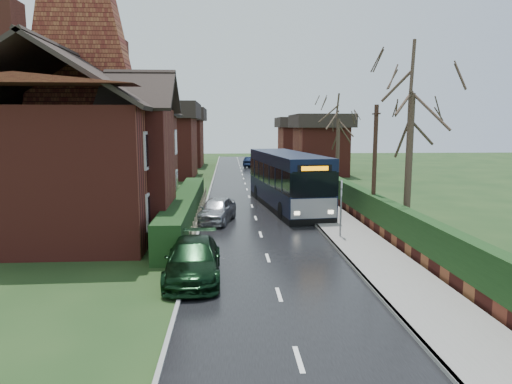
{
  "coord_description": "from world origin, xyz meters",
  "views": [
    {
      "loc": [
        -1.54,
        -19.51,
        5.2
      ],
      "look_at": [
        -0.1,
        4.1,
        1.8
      ],
      "focal_mm": 32.0,
      "sensor_mm": 36.0,
      "label": 1
    }
  ],
  "objects": [
    {
      "name": "right_wall_hedge",
      "position": [
        5.8,
        10.0,
        1.02
      ],
      "size": [
        0.6,
        50.0,
        1.8
      ],
      "color": "maroon",
      "rests_on": "ground"
    },
    {
      "name": "car_distant",
      "position": [
        1.54,
        39.45,
        0.67
      ],
      "size": [
        2.49,
        4.31,
        1.34
      ],
      "primitive_type": "imported",
      "rotation": [
        0.0,
        0.0,
        2.86
      ],
      "color": "black",
      "rests_on": "ground"
    },
    {
      "name": "pavement",
      "position": [
        4.25,
        10.0,
        0.07
      ],
      "size": [
        2.5,
        100.0,
        0.14
      ],
      "primitive_type": "cube",
      "color": "slate",
      "rests_on": "ground"
    },
    {
      "name": "bus_stop_sign",
      "position": [
        3.64,
        0.93,
        1.83
      ],
      "size": [
        0.13,
        0.42,
        2.78
      ],
      "rotation": [
        0.0,
        0.0,
        -0.18
      ],
      "color": "slate",
      "rests_on": "ground"
    },
    {
      "name": "tree_house_side",
      "position": [
        -13.6,
        11.26,
        7.46
      ],
      "size": [
        4.39,
        4.39,
        9.98
      ],
      "color": "#362C20",
      "rests_on": "ground"
    },
    {
      "name": "picket_fence",
      "position": [
        -3.15,
        5.0,
        0.45
      ],
      "size": [
        0.1,
        16.0,
        0.9
      ],
      "primitive_type": null,
      "color": "tan",
      "rests_on": "ground"
    },
    {
      "name": "kerb_left",
      "position": [
        -3.05,
        10.0,
        0.05
      ],
      "size": [
        0.12,
        100.0,
        0.1
      ],
      "primitive_type": "cube",
      "color": "gray",
      "rests_on": "ground"
    },
    {
      "name": "car_silver",
      "position": [
        -2.19,
        5.14,
        0.68
      ],
      "size": [
        2.46,
        4.27,
        1.37
      ],
      "primitive_type": "imported",
      "rotation": [
        0.0,
        0.0,
        -0.22
      ],
      "color": "#B9BABE",
      "rests_on": "ground"
    },
    {
      "name": "tree_right_near",
      "position": [
        6.91,
        1.32,
        7.17
      ],
      "size": [
        4.45,
        4.45,
        9.6
      ],
      "color": "#3D2D24",
      "rests_on": "ground"
    },
    {
      "name": "brick_house",
      "position": [
        -8.73,
        4.78,
        4.38
      ],
      "size": [
        9.3,
        14.6,
        10.3
      ],
      "color": "maroon",
      "rests_on": "ground"
    },
    {
      "name": "ground",
      "position": [
        0.0,
        0.0,
        0.0
      ],
      "size": [
        140.0,
        140.0,
        0.0
      ],
      "primitive_type": "plane",
      "color": "#2E461E",
      "rests_on": "ground"
    },
    {
      "name": "front_hedge",
      "position": [
        -3.9,
        5.0,
        0.8
      ],
      "size": [
        1.2,
        16.0,
        1.6
      ],
      "primitive_type": "cube",
      "color": "black",
      "rests_on": "ground"
    },
    {
      "name": "kerb_right",
      "position": [
        3.05,
        10.0,
        0.07
      ],
      "size": [
        0.12,
        100.0,
        0.14
      ],
      "primitive_type": "cube",
      "color": "gray",
      "rests_on": "ground"
    },
    {
      "name": "telegraph_pole",
      "position": [
        5.8,
        2.92,
        3.18
      ],
      "size": [
        0.22,
        0.81,
        6.28
      ],
      "rotation": [
        0.0,
        0.0,
        0.14
      ],
      "color": "black",
      "rests_on": "ground"
    },
    {
      "name": "car_green",
      "position": [
        -2.77,
        -4.22,
        0.66
      ],
      "size": [
        1.96,
        4.6,
        1.32
      ],
      "primitive_type": "imported",
      "rotation": [
        0.0,
        0.0,
        0.02
      ],
      "color": "black",
      "rests_on": "ground"
    },
    {
      "name": "road",
      "position": [
        0.0,
        10.0,
        0.01
      ],
      "size": [
        6.0,
        100.0,
        0.02
      ],
      "primitive_type": "cube",
      "color": "black",
      "rests_on": "ground"
    },
    {
      "name": "tree_right_far",
      "position": [
        7.69,
        18.47,
        6.25
      ],
      "size": [
        4.33,
        4.33,
        8.37
      ],
      "color": "#3C2E23",
      "rests_on": "ground"
    },
    {
      "name": "bus",
      "position": [
        2.21,
        9.45,
        1.75
      ],
      "size": [
        4.09,
        11.87,
        3.53
      ],
      "rotation": [
        0.0,
        0.0,
        0.13
      ],
      "color": "black",
      "rests_on": "ground"
    }
  ]
}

